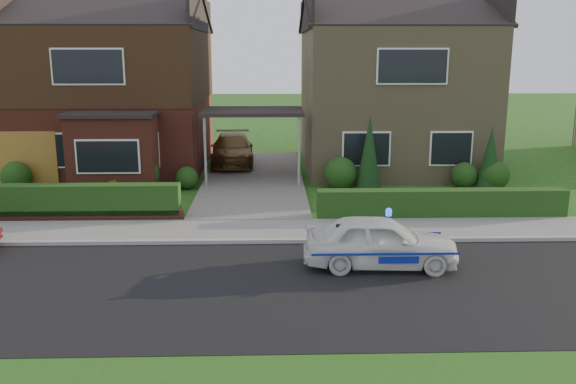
{
  "coord_description": "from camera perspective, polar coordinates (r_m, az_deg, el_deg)",
  "views": [
    {
      "loc": [
        0.67,
        -12.26,
        4.96
      ],
      "look_at": [
        1.12,
        3.5,
        1.29
      ],
      "focal_mm": 38.0,
      "sensor_mm": 36.0,
      "label": 1
    }
  ],
  "objects": [
    {
      "name": "garage_door",
      "position": [
        24.26,
        -23.22,
        2.77
      ],
      "size": [
        2.2,
        0.1,
        2.1
      ],
      "primitive_type": "cube",
      "color": "brown",
      "rests_on": "ground"
    },
    {
      "name": "house_right",
      "position": [
        26.78,
        9.54,
        10.16
      ],
      "size": [
        7.5,
        8.06,
        7.25
      ],
      "color": "#8E7A57",
      "rests_on": "ground"
    },
    {
      "name": "hedge_right",
      "position": [
        19.0,
        14.09,
        -2.42
      ],
      "size": [
        7.5,
        0.55,
        0.8
      ],
      "primitive_type": "cube",
      "color": "#133811",
      "rests_on": "ground"
    },
    {
      "name": "shrub_right_near",
      "position": [
        22.24,
        4.91,
        1.76
      ],
      "size": [
        1.2,
        1.2,
        1.2
      ],
      "primitive_type": "sphere",
      "color": "#133811",
      "rests_on": "ground"
    },
    {
      "name": "kerb",
      "position": [
        16.09,
        -3.97,
        -4.65
      ],
      "size": [
        60.0,
        0.16,
        0.12
      ],
      "primitive_type": "cube",
      "color": "#9E9993",
      "rests_on": "ground"
    },
    {
      "name": "potted_plant_c",
      "position": [
        19.24,
        -12.37,
        -1.02
      ],
      "size": [
        0.45,
        0.45,
        0.73
      ],
      "primitive_type": "imported",
      "rotation": [
        0.0,
        0.0,
        1.68
      ],
      "color": "gray",
      "rests_on": "ground"
    },
    {
      "name": "house_left",
      "position": [
        26.97,
        -15.75,
        10.19
      ],
      "size": [
        7.5,
        9.53,
        7.25
      ],
      "color": "brown",
      "rests_on": "ground"
    },
    {
      "name": "driveway_car",
      "position": [
        26.66,
        -5.24,
        3.99
      ],
      "size": [
        2.0,
        4.49,
        1.28
      ],
      "primitive_type": "imported",
      "rotation": [
        0.0,
        0.0,
        0.05
      ],
      "color": "brown",
      "rests_on": "driveway"
    },
    {
      "name": "police_car",
      "position": [
        14.37,
        8.63,
        -4.66
      ],
      "size": [
        3.28,
        3.64,
        1.38
      ],
      "rotation": [
        0.0,
        0.0,
        1.51
      ],
      "color": "silver",
      "rests_on": "ground"
    },
    {
      "name": "shrub_left_far",
      "position": [
        24.02,
        -24.07,
        1.36
      ],
      "size": [
        1.08,
        1.08,
        1.08
      ],
      "primitive_type": "sphere",
      "color": "#133811",
      "rests_on": "ground"
    },
    {
      "name": "shrub_left_near",
      "position": [
        22.54,
        -9.45,
        1.31
      ],
      "size": [
        0.84,
        0.84,
        0.84
      ],
      "primitive_type": "sphere",
      "color": "#133811",
      "rests_on": "ground"
    },
    {
      "name": "hedge_left",
      "position": [
        19.5,
        -20.99,
        -2.52
      ],
      "size": [
        7.5,
        0.55,
        0.9
      ],
      "primitive_type": "cube",
      "color": "#133811",
      "rests_on": "ground"
    },
    {
      "name": "carport_link",
      "position": [
        23.34,
        -3.32,
        7.42
      ],
      "size": [
        3.8,
        3.0,
        2.77
      ],
      "color": "black",
      "rests_on": "ground"
    },
    {
      "name": "sidewalk",
      "position": [
        17.09,
        -3.84,
        -3.61
      ],
      "size": [
        60.0,
        2.0,
        0.1
      ],
      "primitive_type": "cube",
      "color": "slate",
      "rests_on": "ground"
    },
    {
      "name": "conifer_a",
      "position": [
        22.05,
        7.59,
        3.44
      ],
      "size": [
        0.9,
        0.9,
        2.6
      ],
      "primitive_type": "cone",
      "color": "black",
      "rests_on": "ground"
    },
    {
      "name": "potted_plant_a",
      "position": [
        22.34,
        -14.83,
        0.77
      ],
      "size": [
        0.43,
        0.36,
        0.71
      ],
      "primitive_type": "imported",
      "rotation": [
        0.0,
        0.0,
        -0.35
      ],
      "color": "gray",
      "rests_on": "ground"
    },
    {
      "name": "road",
      "position": [
        13.24,
        -4.48,
        -8.93
      ],
      "size": [
        60.0,
        6.0,
        0.02
      ],
      "primitive_type": "cube",
      "color": "black",
      "rests_on": "ground"
    },
    {
      "name": "shrub_left_mid",
      "position": [
        22.47,
        -13.62,
        1.71
      ],
      "size": [
        1.32,
        1.32,
        1.32
      ],
      "primitive_type": "sphere",
      "color": "#133811",
      "rests_on": "ground"
    },
    {
      "name": "dwarf_wall",
      "position": [
        19.31,
        -21.18,
        -2.12
      ],
      "size": [
        7.7,
        0.25,
        0.36
      ],
      "primitive_type": "cube",
      "color": "brown",
      "rests_on": "ground"
    },
    {
      "name": "shrub_right_far",
      "position": [
        23.37,
        18.75,
        1.51
      ],
      "size": [
        1.08,
        1.08,
        1.08
      ],
      "primitive_type": "sphere",
      "color": "#133811",
      "rests_on": "ground"
    },
    {
      "name": "driveway",
      "position": [
        23.78,
        -3.23,
        1.2
      ],
      "size": [
        3.8,
        12.0,
        0.12
      ],
      "primitive_type": "cube",
      "color": "#666059",
      "rests_on": "ground"
    },
    {
      "name": "ground",
      "position": [
        13.24,
        -4.48,
        -8.93
      ],
      "size": [
        120.0,
        120.0,
        0.0
      ],
      "primitive_type": "plane",
      "color": "#164F15",
      "rests_on": "ground"
    },
    {
      "name": "shrub_right_mid",
      "position": [
        23.33,
        16.18,
        1.52
      ],
      "size": [
        0.96,
        0.96,
        0.96
      ],
      "primitive_type": "sphere",
      "color": "#133811",
      "rests_on": "ground"
    },
    {
      "name": "conifer_b",
      "position": [
        23.2,
        18.38,
        2.86
      ],
      "size": [
        0.9,
        0.9,
        2.2
      ],
      "primitive_type": "cone",
      "color": "black",
      "rests_on": "ground"
    },
    {
      "name": "potted_plant_b",
      "position": [
        20.89,
        -16.28,
        0.0
      ],
      "size": [
        0.54,
        0.48,
        0.83
      ],
      "primitive_type": "imported",
      "rotation": [
        0.0,
        0.0,
        0.28
      ],
      "color": "gray",
      "rests_on": "ground"
    }
  ]
}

